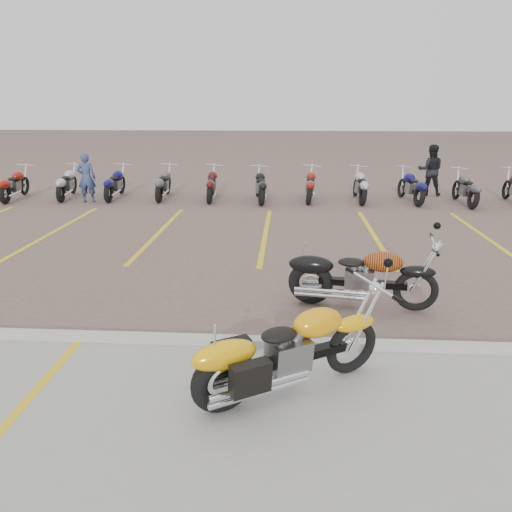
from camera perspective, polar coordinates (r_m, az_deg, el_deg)
The scene contains 9 objects.
ground at distance 8.73m, azimuth -0.12°, elevation -4.15°, with size 100.00×100.00×0.00m, color #6E584E.
concrete_apron at distance 4.84m, azimuth -3.97°, elevation -23.89°, with size 60.00×5.00×0.01m, color #9E9B93.
curb at distance 6.88m, azimuth -1.24°, elevation -9.76°, with size 60.00×0.18×0.12m, color #ADAAA3.
parking_stripes at distance 12.53m, azimuth 1.08°, elevation 2.55°, with size 38.00×5.50×0.01m, color gold, non-canonical shape.
yellow_cruiser at distance 5.69m, azimuth 3.39°, elevation -11.07°, with size 2.13×1.36×0.99m.
flame_cruiser at distance 8.11m, azimuth 11.62°, elevation -2.59°, with size 2.35×0.52×0.97m.
person_a at distance 17.35m, azimuth -18.80°, elevation 8.46°, with size 0.58×0.38×1.60m, color navy.
person_b at distance 18.72m, azimuth 19.31°, elevation 9.25°, with size 0.86×0.67×1.76m, color black.
bg_bike_row at distance 16.69m, azimuth -2.51°, elevation 8.17°, with size 18.90×2.03×1.10m.
Camera 1 is at (0.54, -8.11, 3.19)m, focal length 35.00 mm.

